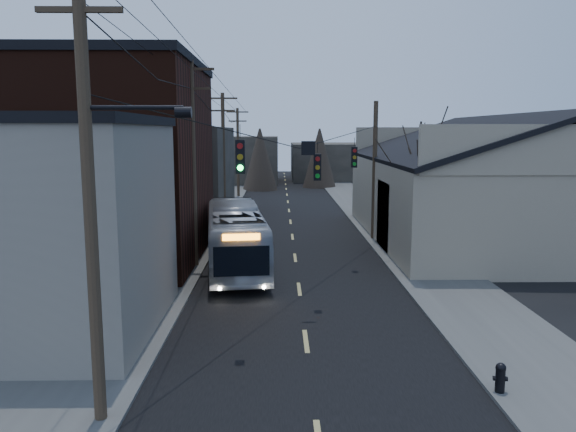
# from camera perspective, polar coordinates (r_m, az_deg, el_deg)

# --- Properties ---
(road_surface) EXTENTS (9.00, 110.00, 0.02)m
(road_surface) POSITION_cam_1_polar(r_m,az_deg,el_deg) (39.80, 0.31, -1.06)
(road_surface) COLOR black
(road_surface) RESTS_ON ground
(sidewalk_left) EXTENTS (4.00, 110.00, 0.12)m
(sidewalk_left) POSITION_cam_1_polar(r_m,az_deg,el_deg) (40.18, -9.00, -1.00)
(sidewalk_left) COLOR #474744
(sidewalk_left) RESTS_ON ground
(sidewalk_right) EXTENTS (4.00, 110.00, 0.12)m
(sidewalk_right) POSITION_cam_1_polar(r_m,az_deg,el_deg) (40.46, 9.55, -0.95)
(sidewalk_right) COLOR #474744
(sidewalk_right) RESTS_ON ground
(building_clapboard) EXTENTS (8.00, 8.00, 7.00)m
(building_clapboard) POSITION_cam_1_polar(r_m,az_deg,el_deg) (20.22, -24.68, -1.29)
(building_clapboard) COLOR slate
(building_clapboard) RESTS_ON ground
(building_brick) EXTENTS (10.00, 12.00, 10.00)m
(building_brick) POSITION_cam_1_polar(r_m,az_deg,el_deg) (30.67, -18.35, 5.00)
(building_brick) COLOR black
(building_brick) RESTS_ON ground
(building_left_far) EXTENTS (9.00, 14.00, 7.00)m
(building_left_far) POSITION_cam_1_polar(r_m,az_deg,el_deg) (46.15, -11.76, 4.46)
(building_left_far) COLOR #2D2924
(building_left_far) RESTS_ON ground
(warehouse) EXTENTS (16.16, 20.60, 7.73)m
(warehouse) POSITION_cam_1_polar(r_m,az_deg,el_deg) (37.14, 20.99, 1.86)
(warehouse) COLOR gray
(warehouse) RESTS_ON ground
(building_far_left) EXTENTS (10.00, 12.00, 6.00)m
(building_far_left) POSITION_cam_1_polar(r_m,az_deg,el_deg) (74.50, -4.92, 5.74)
(building_far_left) COLOR #2D2924
(building_far_left) RESTS_ON ground
(building_far_right) EXTENTS (12.00, 14.00, 5.00)m
(building_far_right) POSITION_cam_1_polar(r_m,az_deg,el_deg) (79.73, 4.74, 5.57)
(building_far_right) COLOR #2D2924
(building_far_right) RESTS_ON ground
(bare_tree) EXTENTS (0.40, 0.40, 7.20)m
(bare_tree) POSITION_cam_1_polar(r_m,az_deg,el_deg) (30.30, 13.14, 2.52)
(bare_tree) COLOR black
(bare_tree) RESTS_ON ground
(utility_lines) EXTENTS (11.24, 45.28, 10.50)m
(utility_lines) POSITION_cam_1_polar(r_m,az_deg,el_deg) (33.49, -4.82, 5.60)
(utility_lines) COLOR #382B1E
(utility_lines) RESTS_ON ground
(bus) EXTENTS (3.88, 11.27, 3.07)m
(bus) POSITION_cam_1_polar(r_m,az_deg,el_deg) (27.77, -5.35, -2.14)
(bus) COLOR #9FA3AB
(bus) RESTS_ON ground
(parked_car) EXTENTS (1.61, 4.08, 1.32)m
(parked_car) POSITION_cam_1_polar(r_m,az_deg,el_deg) (41.21, -4.23, 0.17)
(parked_car) COLOR #A6AAAE
(parked_car) RESTS_ON ground
(fire_hydrant) EXTENTS (0.37, 0.27, 0.78)m
(fire_hydrant) POSITION_cam_1_polar(r_m,az_deg,el_deg) (15.77, 20.77, -15.00)
(fire_hydrant) COLOR black
(fire_hydrant) RESTS_ON sidewalk_right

